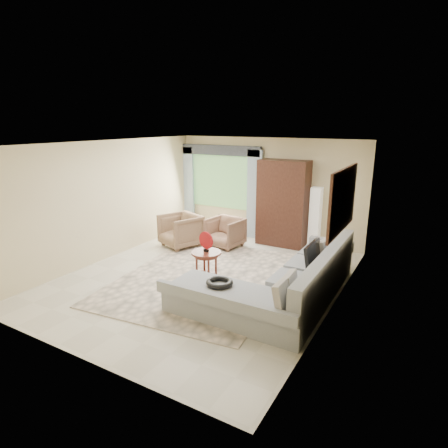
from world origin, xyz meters
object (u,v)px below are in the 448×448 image
Objects in this scene: sectional_sofa at (287,287)px; armchair_right at (225,233)px; armchair_left at (181,231)px; tv_screen at (313,256)px; potted_plant at (190,223)px; coffee_table at (206,265)px; floor_lamp at (315,219)px; armoire at (283,203)px.

sectional_sofa is 3.12m from armchair_right.
sectional_sofa is 3.94× the size of armchair_left.
sectional_sofa is 3.67m from armchair_left.
armchair_right is at bearing 150.08° from tv_screen.
armchair_left is 1.30m from potted_plant.
sectional_sofa is 6.89× the size of potted_plant.
tv_screen reaches higher than coffee_table.
sectional_sofa is 1.69m from coffee_table.
coffee_table is at bearing -49.73° from potted_plant.
armchair_left is 3.26m from floor_lamp.
tv_screen is at bearing -27.76° from potted_plant.
armchair_left is 0.59× the size of floor_lamp.
armoire reaches higher than floor_lamp.
sectional_sofa is at bearing -33.41° from armchair_right.
sectional_sofa is at bearing -66.94° from armoire.
tv_screen is 2.04m from coffee_table.
potted_plant is at bearing 145.18° from sectional_sofa.
tv_screen is 3.06m from armchair_right.
armchair_right reaches higher than potted_plant.
armoire is (2.10, 1.37, 0.65)m from armchair_left.
coffee_table is 0.27× the size of armoire.
coffee_table is 2.92m from armoire.
sectional_sofa reaches higher than potted_plant.
sectional_sofa is at bearing -117.41° from tv_screen.
coffee_table is 2.03m from armchair_right.
floor_lamp is (1.26, 2.84, 0.45)m from coffee_table.
potted_plant is at bearing 163.43° from armchair_right.
floor_lamp is (-0.43, 2.96, 0.47)m from sectional_sofa.
coffee_table is 1.15× the size of potted_plant.
armoire reaches higher than armchair_right.
armchair_left is at bearing -153.70° from floor_lamp.
tv_screen is 2.83m from armoire.
tv_screen is at bearing 6.72° from armchair_left.
tv_screen reaches higher than armchair_right.
potted_plant is (-4.14, 2.18, -0.47)m from tv_screen.
armoire is (0.46, 2.78, 0.75)m from coffee_table.
armoire reaches higher than potted_plant.
floor_lamp is (0.80, 0.06, -0.30)m from armoire.
sectional_sofa is 3.03m from floor_lamp.
tv_screen is at bearing 11.53° from coffee_table.
armoire is (-1.50, 2.38, 0.33)m from tv_screen.
coffee_table is at bearing -99.31° from armoire.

